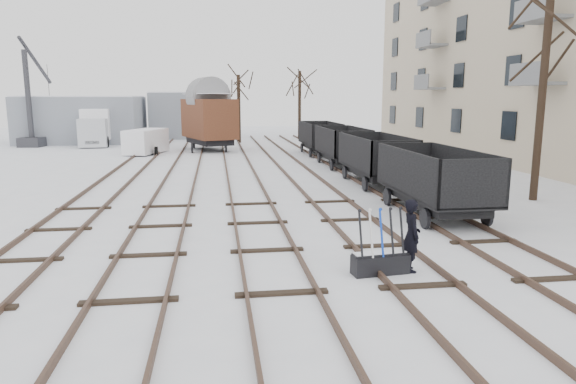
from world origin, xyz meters
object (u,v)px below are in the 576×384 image
(lorry, at_px, (97,126))
(panel_van, at_px, (146,141))
(ground_frame, at_px, (380,262))
(worker, at_px, (411,235))
(freight_wagon_a, at_px, (433,190))
(crane, at_px, (31,118))
(box_van_wagon, at_px, (209,117))

(lorry, relative_size, panel_van, 1.58)
(ground_frame, relative_size, worker, 0.88)
(worker, distance_m, freight_wagon_a, 6.11)
(worker, bearing_deg, lorry, 25.69)
(worker, distance_m, crane, 38.70)
(freight_wagon_a, relative_size, lorry, 0.80)
(ground_frame, relative_size, crane, 0.17)
(ground_frame, xyz_separation_m, worker, (0.75, 0.10, 0.56))
(worker, relative_size, lorry, 0.25)
(panel_van, bearing_deg, ground_frame, -53.05)
(worker, distance_m, lorry, 37.11)
(worker, height_order, panel_van, panel_van)
(worker, height_order, freight_wagon_a, freight_wagon_a)
(panel_van, distance_m, crane, 12.21)
(ground_frame, bearing_deg, crane, 111.53)
(lorry, relative_size, crane, 0.79)
(box_van_wagon, bearing_deg, crane, 141.27)
(box_van_wagon, xyz_separation_m, lorry, (-9.37, 5.66, -0.91))
(box_van_wagon, bearing_deg, lorry, 129.32)
(ground_frame, relative_size, box_van_wagon, 0.24)
(ground_frame, relative_size, freight_wagon_a, 0.27)
(freight_wagon_a, bearing_deg, crane, 128.03)
(ground_frame, xyz_separation_m, panel_van, (-8.52, 26.68, 0.62))
(worker, bearing_deg, ground_frame, 100.73)
(box_van_wagon, height_order, crane, crane)
(lorry, bearing_deg, ground_frame, -73.15)
(panel_van, height_order, crane, crane)
(freight_wagon_a, bearing_deg, lorry, 120.65)
(worker, xyz_separation_m, box_van_wagon, (-4.86, 28.61, 1.63))
(ground_frame, bearing_deg, panel_van, 100.57)
(ground_frame, xyz_separation_m, box_van_wagon, (-4.11, 28.71, 2.19))
(worker, height_order, crane, crane)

